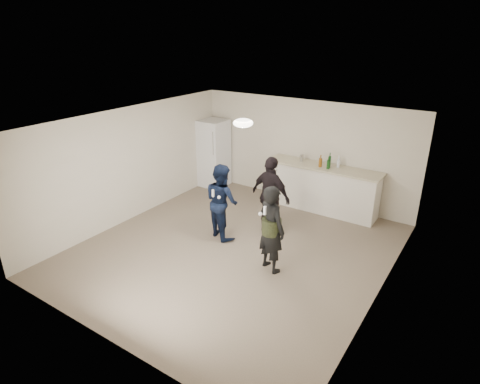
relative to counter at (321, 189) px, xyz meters
The scene contains 21 objects.
floor 2.80m from the counter, 103.79° to the right, with size 6.00×6.00×0.00m, color #6B5B4C.
ceiling 3.39m from the counter, 103.79° to the right, with size 6.00×6.00×0.00m, color silver.
wall_back 1.03m from the counter, 153.27° to the left, with size 6.00×6.00×0.00m, color beige.
wall_front 5.75m from the counter, 96.59° to the right, with size 6.00×6.00×0.00m, color beige.
wall_left 4.39m from the counter, 141.90° to the right, with size 6.00×6.00×0.00m, color beige.
wall_right 3.47m from the counter, 51.88° to the right, with size 6.00×6.00×0.00m, color beige.
counter is the anchor object (origin of this frame).
counter_top 0.55m from the counter, ahead, with size 2.68×0.64×0.04m, color #C0B294.
fridge 3.13m from the counter, behind, with size 0.70×0.70×1.80m, color white.
fridge_handle 2.96m from the counter, behind, with size 0.02×0.02×0.60m, color white.
ceiling_dome 3.12m from the counter, 105.45° to the right, with size 0.36×0.36×0.16m, color white.
shaker 0.87m from the counter, behind, with size 0.08×0.08×0.17m, color #B6B5BA.
man 2.63m from the counter, 117.15° to the right, with size 0.76×0.59×1.56m, color #0F1E41.
woman 2.89m from the counter, 84.83° to the right, with size 0.58×0.38×1.60m, color black.
camo_shorts 2.89m from the counter, 84.83° to the right, with size 0.34×0.34×0.28m, color #2F3B1B.
spectator 1.72m from the counter, 105.24° to the right, with size 0.97×0.40×1.66m, color black.
remote_man 2.91m from the counter, 114.59° to the right, with size 0.04×0.04×0.15m, color white.
nunchuk_man 2.83m from the counter, 112.61° to the right, with size 0.07×0.07×0.07m, color silver.
remote_woman 3.21m from the counter, 85.24° to the right, with size 0.04×0.04×0.15m, color white.
nunchuk_woman 3.15m from the counter, 87.05° to the right, with size 0.07×0.07×0.07m, color white.
bottle_cluster 0.69m from the counter, 15.60° to the right, with size 0.42×0.29×0.27m.
Camera 1 is at (3.86, -5.64, 4.03)m, focal length 30.00 mm.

